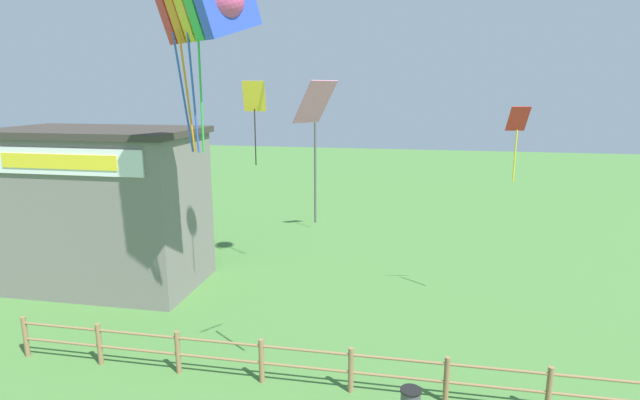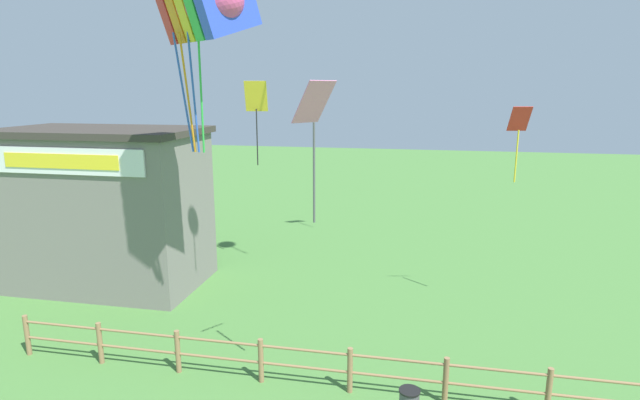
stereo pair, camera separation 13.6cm
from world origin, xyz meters
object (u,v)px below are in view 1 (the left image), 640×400
object	(u,v)px
kite_red_diamond	(517,129)
kite_pink_diamond	(315,120)
kite_rainbow_parafoil	(206,5)
kite_yellow_diamond	(254,105)
seaside_building	(103,208)

from	to	relation	value
kite_red_diamond	kite_pink_diamond	xyz separation A→B (m)	(-5.33, -6.03, 0.58)
kite_rainbow_parafoil	kite_yellow_diamond	bearing A→B (deg)	98.73
seaside_building	kite_yellow_diamond	distance (m)	7.10
kite_yellow_diamond	kite_pink_diamond	size ratio (longest dim) A/B	1.08
kite_yellow_diamond	kite_rainbow_parafoil	bearing A→B (deg)	-81.27
kite_rainbow_parafoil	kite_yellow_diamond	xyz separation A→B (m)	(-1.07, 6.98, -2.69)
kite_yellow_diamond	kite_red_diamond	xyz separation A→B (m)	(9.59, -2.83, -0.63)
kite_rainbow_parafoil	kite_pink_diamond	size ratio (longest dim) A/B	1.50
kite_rainbow_parafoil	kite_red_diamond	xyz separation A→B (m)	(8.52, 4.15, -3.32)
kite_rainbow_parafoil	kite_yellow_diamond	distance (m)	7.56
kite_rainbow_parafoil	seaside_building	bearing A→B (deg)	147.15
kite_red_diamond	kite_pink_diamond	size ratio (longest dim) A/B	0.77
kite_yellow_diamond	kite_pink_diamond	distance (m)	9.84
seaside_building	kite_rainbow_parafoil	xyz separation A→B (m)	(6.29, -4.06, 6.51)
kite_red_diamond	kite_rainbow_parafoil	bearing A→B (deg)	-154.04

